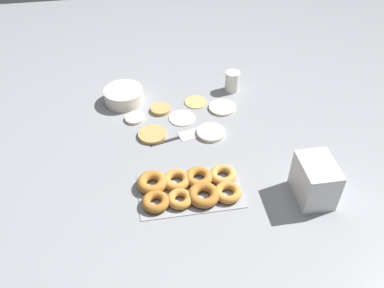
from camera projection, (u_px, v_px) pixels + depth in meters
name	position (u px, v px, depth m)	size (l,w,h in m)	color
ground_plane	(198.00, 138.00, 1.63)	(3.00, 3.00, 0.00)	gray
pancake_0	(211.00, 133.00, 1.64)	(0.11, 0.11, 0.01)	beige
pancake_1	(196.00, 102.00, 1.80)	(0.10, 0.10, 0.01)	tan
pancake_2	(222.00, 108.00, 1.77)	(0.12, 0.12, 0.01)	beige
pancake_3	(152.00, 135.00, 1.63)	(0.11, 0.11, 0.01)	tan
pancake_4	(161.00, 109.00, 1.76)	(0.08, 0.08, 0.02)	tan
pancake_5	(135.00, 118.00, 1.71)	(0.08, 0.08, 0.01)	beige
pancake_6	(182.00, 118.00, 1.72)	(0.11, 0.11, 0.01)	beige
donut_tray	(189.00, 188.00, 1.40)	(0.36, 0.21, 0.04)	#93969B
batter_bowl	(124.00, 96.00, 1.79)	(0.17, 0.17, 0.06)	silver
container_stack	(315.00, 181.00, 1.35)	(0.11, 0.16, 0.15)	white
paper_cup	(232.00, 81.00, 1.85)	(0.06, 0.06, 0.09)	white
spatula	(186.00, 136.00, 1.63)	(0.23, 0.09, 0.01)	black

